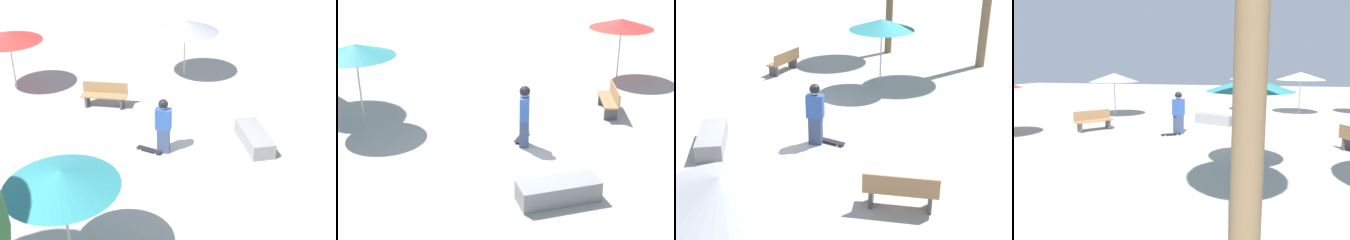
# 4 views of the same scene
# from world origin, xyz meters

# --- Properties ---
(ground_plane) EXTENTS (60.00, 60.00, 0.00)m
(ground_plane) POSITION_xyz_m (0.00, 0.00, 0.00)
(ground_plane) COLOR #ADA8A0
(skater_main) EXTENTS (0.51, 0.49, 1.71)m
(skater_main) POSITION_xyz_m (-0.99, 0.85, 0.92)
(skater_main) COLOR #38476B
(skater_main) RESTS_ON ground_plane
(skateboard) EXTENTS (0.58, 0.79, 0.07)m
(skateboard) POSITION_xyz_m (-1.35, 1.07, 0.06)
(skateboard) COLOR black
(skateboard) RESTS_ON ground_plane
(concrete_ledge) EXTENTS (1.31, 1.93, 0.47)m
(concrete_ledge) POSITION_xyz_m (1.52, -0.32, 0.23)
(concrete_ledge) COLOR gray
(concrete_ledge) RESTS_ON ground_plane
(bench_far) EXTENTS (1.50, 1.37, 0.85)m
(bench_far) POSITION_xyz_m (-1.11, 4.52, 0.43)
(bench_far) COLOR #47474C
(bench_far) RESTS_ON ground_plane
(shade_umbrella_red) EXTENTS (2.41, 2.41, 2.27)m
(shade_umbrella_red) POSITION_xyz_m (-3.32, 7.62, 2.09)
(shade_umbrella_red) COLOR #B7B7BC
(shade_umbrella_red) RESTS_ON ground_plane
(shade_umbrella_teal) EXTENTS (2.27, 2.27, 2.47)m
(shade_umbrella_teal) POSITION_xyz_m (-5.06, -1.99, 2.29)
(shade_umbrella_teal) COLOR #B7B7BC
(shade_umbrella_teal) RESTS_ON ground_plane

